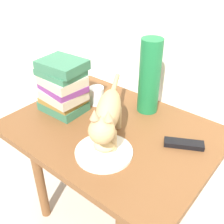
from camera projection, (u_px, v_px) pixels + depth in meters
The scene contains 9 objects.
ground_plane at pixel (112, 208), 1.43m from camera, with size 6.00×6.00×0.00m, color #B2A899.
side_table at pixel (112, 140), 1.18m from camera, with size 0.86×0.64×0.52m.
plate at pixel (104, 152), 1.01m from camera, with size 0.21×0.21×0.01m, color silver.
bread_roll at pixel (104, 145), 0.99m from camera, with size 0.08×0.06×0.05m, color #E0BC7A.
cat at pixel (107, 114), 0.99m from camera, with size 0.28×0.42×0.23m.
book_stack at pixel (63, 87), 1.20m from camera, with size 0.21×0.18×0.24m.
green_vase at pixel (150, 77), 1.18m from camera, with size 0.09×0.09×0.34m, color #196B38.
candle_jar at pixel (97, 96), 1.30m from camera, with size 0.07×0.07×0.08m.
tv_remote at pixel (184, 144), 1.04m from camera, with size 0.15×0.04×0.02m, color black.
Camera 1 is at (0.59, -0.72, 1.20)m, focal length 43.73 mm.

